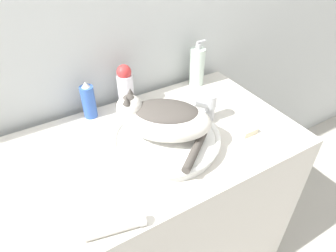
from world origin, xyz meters
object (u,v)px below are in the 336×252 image
Objects in this scene: faucet at (208,106)px; soap_bar at (248,131)px; spray_bottle_trigger at (89,101)px; lotion_bottle_white at (125,86)px; soap_pump_bottle at (197,66)px; cream_tube at (116,227)px; cat at (163,118)px.

faucet is 0.18m from soap_bar.
lotion_bottle_white reaches higher than spray_bottle_trigger.
spray_bottle_trigger is at bearing -45.60° from faucet.
soap_pump_bottle is at bearing 0.00° from spray_bottle_trigger.
cream_tube reaches higher than soap_bar.
soap_pump_bottle is (0.13, 0.27, 0.02)m from faucet.
lotion_bottle_white is at bearing 127.27° from soap_bar.
faucet reaches higher than soap_bar.
soap_bar is at bearing -160.44° from cat.
cat reaches higher than faucet.
soap_pump_bottle reaches higher than faucet.
cream_tube is 0.61m from soap_bar.
faucet is 0.77× the size of cream_tube.
spray_bottle_trigger is 0.75× the size of soap_pump_bottle.
faucet is 0.82× the size of spray_bottle_trigger.
soap_pump_bottle is at bearing 0.00° from lotion_bottle_white.
spray_bottle_trigger is at bearing 77.83° from cream_tube.
lotion_bottle_white is at bearing -60.48° from faucet.
spray_bottle_trigger is at bearing -22.14° from cat.
soap_pump_bottle reaches higher than spray_bottle_trigger.
soap_pump_bottle is at bearing 83.34° from soap_bar.
soap_pump_bottle is 1.13× the size of lotion_bottle_white.
cat is at bearing 40.47° from cream_tube.
cat is 5.53× the size of soap_bar.
cat is at bearing -88.85° from lotion_bottle_white.
faucet is at bearing -34.02° from spray_bottle_trigger.
cat is 0.35m from spray_bottle_trigger.
spray_bottle_trigger reaches higher than soap_bar.
cat is at bearing -61.15° from spray_bottle_trigger.
spray_bottle_trigger is (-0.40, 0.27, 0.00)m from faucet.
lotion_bottle_white is 1.11× the size of cream_tube.
lotion_bottle_white is (-0.23, 0.27, 0.03)m from faucet.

